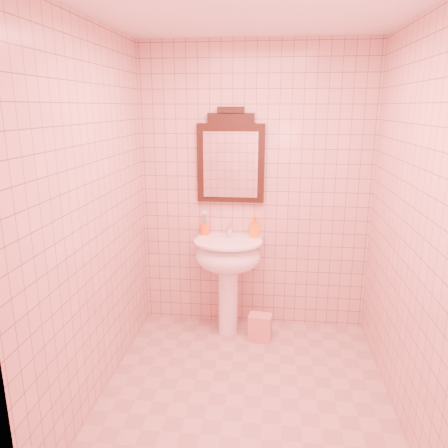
# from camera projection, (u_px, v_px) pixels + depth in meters

# --- Properties ---
(floor) EXTENTS (2.20, 2.20, 0.00)m
(floor) POSITION_uv_depth(u_px,v_px,m) (245.00, 395.00, 3.07)
(floor) COLOR tan
(floor) RESTS_ON ground
(back_wall) EXTENTS (2.00, 0.02, 2.50)m
(back_wall) POSITION_uv_depth(u_px,v_px,m) (255.00, 191.00, 3.80)
(back_wall) COLOR #CC9B8E
(back_wall) RESTS_ON floor
(pedestal_sink) EXTENTS (0.58, 0.58, 0.86)m
(pedestal_sink) POSITION_uv_depth(u_px,v_px,m) (228.00, 263.00, 3.76)
(pedestal_sink) COLOR white
(pedestal_sink) RESTS_ON floor
(faucet) EXTENTS (0.04, 0.16, 0.11)m
(faucet) POSITION_uv_depth(u_px,v_px,m) (230.00, 230.00, 3.82)
(faucet) COLOR white
(faucet) RESTS_ON pedestal_sink
(mirror) EXTENTS (0.58, 0.06, 0.81)m
(mirror) POSITION_uv_depth(u_px,v_px,m) (231.00, 159.00, 3.72)
(mirror) COLOR black
(mirror) RESTS_ON back_wall
(toothbrush_cup) EXTENTS (0.08, 0.08, 0.19)m
(toothbrush_cup) POSITION_uv_depth(u_px,v_px,m) (205.00, 229.00, 3.86)
(toothbrush_cup) COLOR #F85414
(toothbrush_cup) RESTS_ON pedestal_sink
(soap_dispenser) EXTENTS (0.09, 0.10, 0.19)m
(soap_dispenser) POSITION_uv_depth(u_px,v_px,m) (254.00, 226.00, 3.79)
(soap_dispenser) COLOR orange
(soap_dispenser) RESTS_ON pedestal_sink
(towel) EXTENTS (0.21, 0.15, 0.24)m
(towel) POSITION_uv_depth(u_px,v_px,m) (260.00, 327.00, 3.76)
(towel) COLOR #DC9481
(towel) RESTS_ON floor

